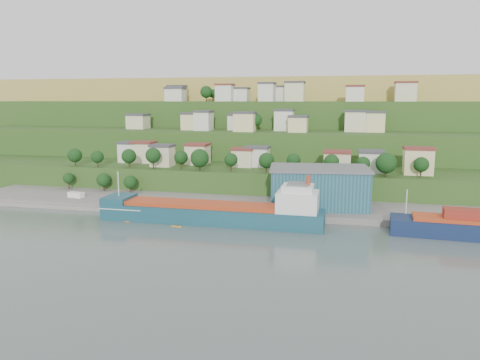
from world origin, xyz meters
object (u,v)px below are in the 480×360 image
(cargo_ship_near, at_px, (218,214))
(warehouse, at_px, (319,187))
(caravan, at_px, (76,196))
(kayak_orange, at_px, (125,221))

(cargo_ship_near, xyz_separation_m, warehouse, (28.05, 19.74, 5.70))
(caravan, height_order, kayak_orange, caravan)
(caravan, distance_m, kayak_orange, 34.48)
(cargo_ship_near, bearing_deg, warehouse, 35.15)
(cargo_ship_near, relative_size, warehouse, 2.01)
(warehouse, xyz_separation_m, caravan, (-83.90, -5.29, -5.91))
(cargo_ship_near, distance_m, warehouse, 34.77)
(warehouse, distance_m, kayak_orange, 61.26)
(warehouse, bearing_deg, caravan, 176.37)
(warehouse, relative_size, caravan, 5.82)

